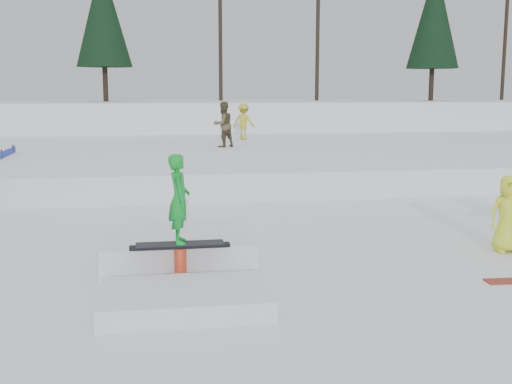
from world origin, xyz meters
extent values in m
plane|color=white|center=(0.00, 0.00, 0.00)|extent=(120.00, 120.00, 0.00)
cube|color=white|center=(0.00, 30.00, 1.20)|extent=(60.00, 14.00, 2.40)
cube|color=white|center=(0.00, 16.00, 0.40)|extent=(50.00, 18.00, 0.80)
cylinder|color=black|center=(-6.50, 12.30, 0.55)|extent=(0.05, 0.05, 1.10)
cylinder|color=black|center=(-6.50, 14.20, 0.55)|extent=(0.05, 0.05, 1.10)
cylinder|color=black|center=(-4.00, 28.50, 3.40)|extent=(0.30, 0.30, 2.00)
cone|color=black|center=(-4.00, 28.50, 7.38)|extent=(3.20, 3.20, 5.95)
cylinder|color=black|center=(3.00, 30.50, 7.15)|extent=(0.24, 0.24, 9.50)
cylinder|color=black|center=(9.00, 29.50, 6.40)|extent=(0.24, 0.24, 8.00)
cylinder|color=black|center=(16.00, 28.00, 3.40)|extent=(0.30, 0.30, 2.00)
cone|color=black|center=(16.00, 28.00, 7.55)|extent=(3.20, 3.20, 6.30)
cylinder|color=black|center=(22.00, 30.00, 7.65)|extent=(0.24, 0.24, 10.50)
imported|color=#4E4529|center=(1.39, 15.37, 1.71)|extent=(1.11, 1.04, 1.82)
imported|color=gold|center=(2.78, 19.13, 1.63)|extent=(1.24, 1.11, 1.66)
imported|color=#DBEB2F|center=(5.21, 0.74, 0.75)|extent=(0.77, 0.54, 1.50)
cube|color=white|center=(-1.12, 0.97, 0.27)|extent=(2.60, 2.20, 0.54)
cube|color=white|center=(-1.12, -1.53, 0.15)|extent=(2.40, 1.60, 0.30)
cylinder|color=#E9512F|center=(-1.12, -0.33, 0.03)|extent=(0.44, 0.44, 0.06)
cylinder|color=#E9512F|center=(-1.12, -0.33, 0.30)|extent=(0.20, 0.20, 0.60)
cube|color=black|center=(-1.12, -0.33, 0.63)|extent=(1.60, 0.16, 0.06)
cube|color=black|center=(-1.12, -0.33, 0.68)|extent=(1.40, 0.28, 0.03)
imported|color=#0E9D2A|center=(-1.12, -0.33, 1.40)|extent=(0.34, 0.52, 1.42)
camera|label=1|loc=(-1.57, -10.38, 3.12)|focal=45.00mm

